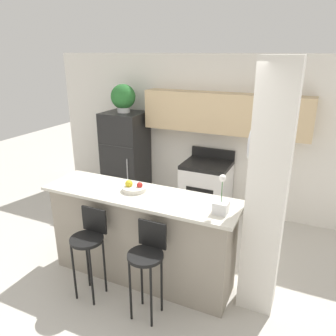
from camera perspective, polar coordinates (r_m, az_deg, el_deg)
The scene contains 11 objects.
ground_plane at distance 4.20m, azimuth -4.57°, elevation -18.19°, with size 14.00×14.00×0.00m, color beige.
wall_back at distance 5.36m, azimuth 7.52°, elevation 7.13°, with size 5.60×0.38×2.55m.
pillar_right at distance 3.30m, azimuth 16.87°, elevation -4.34°, with size 0.38×0.32×2.55m.
counter_bar at distance 3.89m, azimuth -4.79°, elevation -11.76°, with size 2.25×0.63×1.09m.
refrigerator at distance 5.85m, azimuth -7.34°, elevation 1.83°, with size 0.69×0.64×1.60m.
stove_range at distance 5.37m, azimuth 6.63°, elevation -3.67°, with size 0.73×0.65×1.07m.
bar_stool_left at distance 3.66m, azimuth -13.57°, elevation -12.16°, with size 0.35×0.35×1.01m.
bar_stool_right at distance 3.32m, azimuth -3.63°, elevation -15.16°, with size 0.35×0.35×1.01m.
potted_plant_on_fridge at distance 5.62m, azimuth -7.82°, elevation 12.08°, with size 0.41×0.41×0.47m.
orchid_vase at distance 3.21m, azimuth 9.23°, elevation -6.13°, with size 0.14×0.14×0.40m.
fruit_bowl at distance 3.71m, azimuth -5.94°, elevation -3.42°, with size 0.28×0.28×0.12m.
Camera 1 is at (1.67, -2.87, 2.57)m, focal length 35.00 mm.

